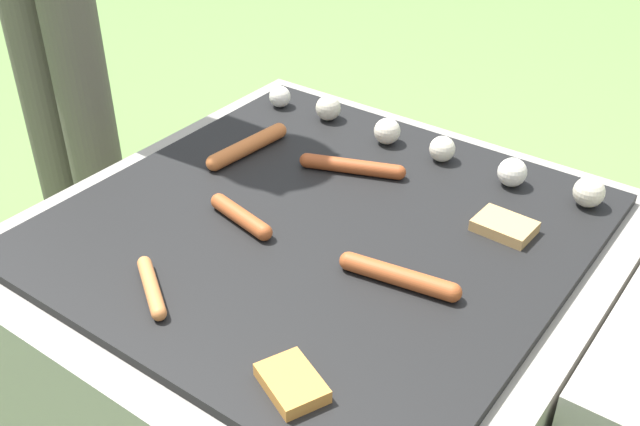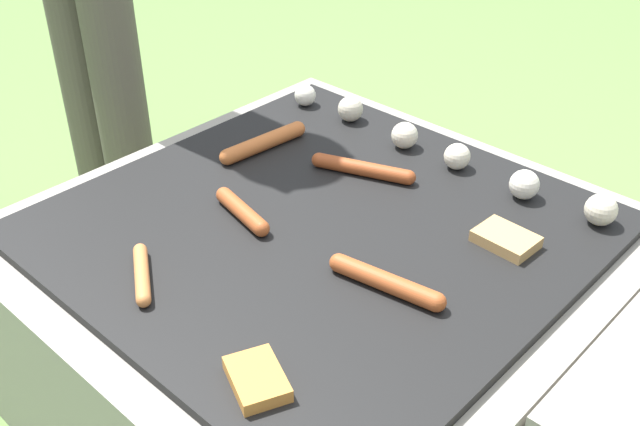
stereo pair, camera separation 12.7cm
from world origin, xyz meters
name	(u,v)px [view 2 (the right image)]	position (x,y,z in m)	size (l,w,h in m)	color
ground_plane	(320,396)	(0.00, 0.00, 0.00)	(14.00, 14.00, 0.00)	#608442
grill	(320,318)	(0.00, 0.00, 0.21)	(0.94, 0.94, 0.43)	gray
sausage_front_center	(386,282)	(0.20, -0.06, 0.44)	(0.20, 0.06, 0.03)	#A34C23
sausage_back_right	(242,211)	(-0.11, -0.08, 0.44)	(0.15, 0.05, 0.03)	#A34C23
sausage_mid_right	(264,142)	(-0.26, 0.11, 0.44)	(0.05, 0.21, 0.03)	#B7602D
sausage_front_right	(363,169)	(-0.05, 0.17, 0.44)	(0.19, 0.09, 0.03)	#93421E
sausage_front_left	(142,274)	(-0.09, -0.30, 0.44)	(0.13, 0.09, 0.02)	#C6753D
bread_slice_center	(257,379)	(0.20, -0.33, 0.44)	(0.11, 0.10, 0.02)	#D18438
bread_slice_left	(506,239)	(0.27, 0.16, 0.44)	(0.10, 0.07, 0.02)	tan
mushroom_row	(441,148)	(0.02, 0.32, 0.45)	(0.74, 0.07, 0.06)	silver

